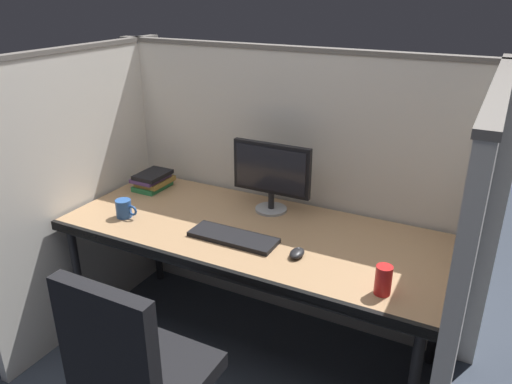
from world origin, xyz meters
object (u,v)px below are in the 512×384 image
coffee_mug (124,209)px  monitor_center (271,173)px  computer_mouse (297,253)px  soda_can (383,280)px  keyboard_main (233,237)px  desk (250,239)px  book_stack (153,180)px

coffee_mug → monitor_center: bearing=33.2°
computer_mouse → soda_can: (0.41, -0.11, 0.04)m
keyboard_main → coffee_mug: 0.63m
keyboard_main → monitor_center: bearing=87.3°
desk → monitor_center: (-0.01, 0.25, 0.27)m
book_stack → soda_can: soda_can is taller
monitor_center → book_stack: (-0.76, -0.04, -0.17)m
computer_mouse → soda_can: 0.42m
monitor_center → keyboard_main: size_ratio=1.00×
desk → keyboard_main: size_ratio=4.42×
computer_mouse → monitor_center: bearing=129.2°
monitor_center → keyboard_main: monitor_center is taller
keyboard_main → book_stack: bearing=155.5°
computer_mouse → coffee_mug: size_ratio=0.76×
computer_mouse → book_stack: size_ratio=0.42×
keyboard_main → computer_mouse: (0.33, -0.01, 0.01)m
computer_mouse → book_stack: (-1.07, 0.35, 0.03)m
book_stack → coffee_mug: 0.40m
keyboard_main → computer_mouse: size_ratio=4.48×
coffee_mug → soda_can: size_ratio=1.03×
monitor_center → book_stack: size_ratio=1.89×
monitor_center → soda_can: (0.72, -0.50, -0.15)m
coffee_mug → soda_can: soda_can is taller
monitor_center → computer_mouse: (0.31, -0.39, -0.20)m
monitor_center → coffee_mug: size_ratio=3.41×
desk → monitor_center: size_ratio=4.42×
book_stack → keyboard_main: bearing=-24.5°
book_stack → monitor_center: bearing=2.9°
keyboard_main → computer_mouse: 0.33m
keyboard_main → coffee_mug: bearing=-175.9°
monitor_center → keyboard_main: 0.43m
desk → soda_can: bearing=-18.8°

